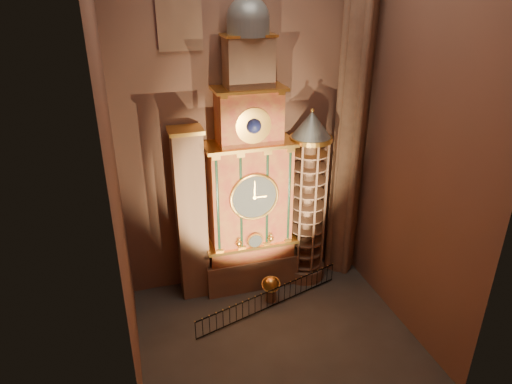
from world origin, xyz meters
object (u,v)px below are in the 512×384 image
object	(u,v)px
portrait_tower	(191,216)
stair_turret	(308,200)
iron_railing	(270,299)
celestial_globe	(271,287)
astronomical_clock	(249,184)

from	to	relation	value
portrait_tower	stair_turret	distance (m)	6.91
iron_railing	stair_turret	bearing A→B (deg)	39.11
celestial_globe	portrait_tower	bearing A→B (deg)	151.95
celestial_globe	iron_railing	size ratio (longest dim) A/B	0.18
astronomical_clock	iron_railing	size ratio (longest dim) A/B	1.85
portrait_tower	iron_railing	world-z (taller)	portrait_tower
stair_turret	portrait_tower	bearing A→B (deg)	177.67
astronomical_clock	iron_railing	distance (m)	6.66
astronomical_clock	stair_turret	xyz separation A→B (m)	(3.50, -0.26, -1.41)
astronomical_clock	stair_turret	world-z (taller)	astronomical_clock
stair_turret	celestial_globe	bearing A→B (deg)	-146.62
portrait_tower	celestial_globe	size ratio (longest dim) A/B	6.36
astronomical_clock	celestial_globe	size ratio (longest dim) A/B	10.42
stair_turret	celestial_globe	world-z (taller)	stair_turret
iron_railing	celestial_globe	bearing A→B (deg)	68.09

